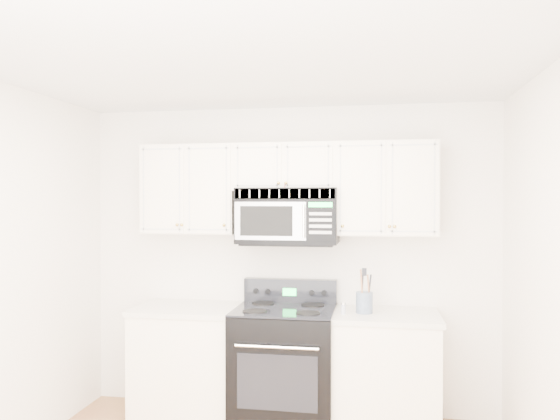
# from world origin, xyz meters

# --- Properties ---
(room) EXTENTS (3.51, 3.51, 2.61)m
(room) POSITION_xyz_m (0.00, 0.00, 1.30)
(room) COLOR #A27D47
(room) RESTS_ON ground
(base_cabinet_left) EXTENTS (0.86, 0.65, 0.92)m
(base_cabinet_left) POSITION_xyz_m (-0.80, 1.44, 0.43)
(base_cabinet_left) COLOR white
(base_cabinet_left) RESTS_ON ground
(base_cabinet_right) EXTENTS (0.86, 0.65, 0.92)m
(base_cabinet_right) POSITION_xyz_m (0.80, 1.44, 0.43)
(base_cabinet_right) COLOR white
(base_cabinet_right) RESTS_ON ground
(range) EXTENTS (0.79, 0.72, 1.13)m
(range) POSITION_xyz_m (0.02, 1.42, 0.48)
(range) COLOR black
(range) RESTS_ON ground
(upper_cabinets) EXTENTS (2.44, 0.37, 0.75)m
(upper_cabinets) POSITION_xyz_m (0.00, 1.58, 1.93)
(upper_cabinets) COLOR white
(upper_cabinets) RESTS_ON ground
(microwave) EXTENTS (0.82, 0.46, 0.45)m
(microwave) POSITION_xyz_m (0.03, 1.54, 1.68)
(microwave) COLOR black
(microwave) RESTS_ON ground
(utensil_crock) EXTENTS (0.13, 0.13, 0.35)m
(utensil_crock) POSITION_xyz_m (0.65, 1.42, 1.01)
(utensil_crock) COLOR slate
(utensil_crock) RESTS_ON base_cabinet_right
(shaker_salt) EXTENTS (0.04, 0.04, 0.09)m
(shaker_salt) POSITION_xyz_m (0.49, 1.34, 0.97)
(shaker_salt) COLOR #AAADBF
(shaker_salt) RESTS_ON base_cabinet_right
(shaker_pepper) EXTENTS (0.04, 0.04, 0.11)m
(shaker_pepper) POSITION_xyz_m (0.61, 1.42, 0.97)
(shaker_pepper) COLOR #AAADBF
(shaker_pepper) RESTS_ON base_cabinet_right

